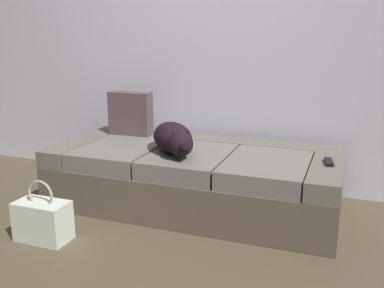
{
  "coord_description": "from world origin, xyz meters",
  "views": [
    {
      "loc": [
        1.01,
        -1.77,
        1.21
      ],
      "look_at": [
        0.0,
        0.91,
        0.47
      ],
      "focal_mm": 40.33,
      "sensor_mm": 36.0,
      "label": 1
    }
  ],
  "objects_px": {
    "tv_remote": "(329,162)",
    "throw_pillow": "(131,113)",
    "couch": "(195,178)",
    "handbag": "(43,220)",
    "dog_dark": "(174,138)"
  },
  "relations": [
    {
      "from": "tv_remote",
      "to": "throw_pillow",
      "type": "bearing_deg",
      "value": 160.49
    },
    {
      "from": "couch",
      "to": "handbag",
      "type": "xyz_separation_m",
      "value": [
        -0.67,
        -0.82,
        -0.08
      ]
    },
    {
      "from": "tv_remote",
      "to": "handbag",
      "type": "xyz_separation_m",
      "value": [
        -1.57,
        -0.79,
        -0.31
      ]
    },
    {
      "from": "handbag",
      "to": "tv_remote",
      "type": "bearing_deg",
      "value": 26.82
    },
    {
      "from": "throw_pillow",
      "to": "handbag",
      "type": "xyz_separation_m",
      "value": [
        -0.03,
        -1.07,
        -0.46
      ]
    },
    {
      "from": "dog_dark",
      "to": "tv_remote",
      "type": "bearing_deg",
      "value": 6.19
    },
    {
      "from": "couch",
      "to": "tv_remote",
      "type": "height_order",
      "value": "tv_remote"
    },
    {
      "from": "tv_remote",
      "to": "throw_pillow",
      "type": "relative_size",
      "value": 0.44
    },
    {
      "from": "dog_dark",
      "to": "handbag",
      "type": "bearing_deg",
      "value": -129.65
    },
    {
      "from": "dog_dark",
      "to": "handbag",
      "type": "xyz_separation_m",
      "value": [
        -0.57,
        -0.68,
        -0.4
      ]
    },
    {
      "from": "couch",
      "to": "tv_remote",
      "type": "distance_m",
      "value": 0.93
    },
    {
      "from": "couch",
      "to": "throw_pillow",
      "type": "height_order",
      "value": "throw_pillow"
    },
    {
      "from": "dog_dark",
      "to": "throw_pillow",
      "type": "height_order",
      "value": "throw_pillow"
    },
    {
      "from": "couch",
      "to": "handbag",
      "type": "relative_size",
      "value": 5.28
    },
    {
      "from": "couch",
      "to": "tv_remote",
      "type": "relative_size",
      "value": 13.3
    }
  ]
}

